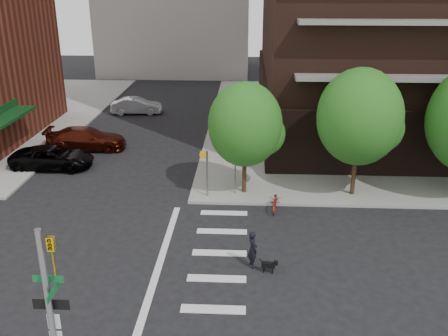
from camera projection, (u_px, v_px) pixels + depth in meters
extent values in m
plane|color=black|center=(143.00, 277.00, 20.30)|extent=(120.00, 120.00, 0.00)
cube|color=gray|center=(446.00, 123.00, 41.23)|extent=(39.00, 33.00, 0.15)
cube|color=silver|center=(213.00, 309.00, 18.30)|extent=(2.40, 0.50, 0.01)
cube|color=silver|center=(217.00, 279.00, 20.16)|extent=(2.40, 0.50, 0.01)
cube|color=silver|center=(219.00, 253.00, 22.03)|extent=(2.40, 0.50, 0.01)
cube|color=silver|center=(222.00, 231.00, 23.89)|extent=(2.40, 0.50, 0.01)
cube|color=silver|center=(224.00, 213.00, 25.76)|extent=(2.40, 0.50, 0.01)
cube|color=silver|center=(155.00, 277.00, 20.28)|extent=(0.30, 13.00, 0.01)
cube|color=black|center=(416.00, 97.00, 41.07)|extent=(25.50, 25.50, 4.00)
cube|color=#0C3814|center=(7.00, 118.00, 31.89)|extent=(1.40, 6.00, 0.20)
cylinder|color=#301E11|center=(244.00, 172.00, 27.58)|extent=(0.24, 0.24, 2.30)
sphere|color=#235B19|center=(245.00, 124.00, 26.59)|extent=(4.00, 4.00, 4.00)
cylinder|color=#301E11|center=(354.00, 172.00, 27.24)|extent=(0.24, 0.24, 2.60)
sphere|color=#235B19|center=(360.00, 117.00, 26.13)|extent=(4.50, 4.50, 4.50)
imported|color=gold|center=(52.00, 257.00, 11.37)|extent=(0.16, 0.20, 1.00)
cube|color=#0A5926|center=(48.00, 279.00, 11.77)|extent=(0.75, 0.02, 0.18)
cube|color=#0A5926|center=(53.00, 292.00, 11.71)|extent=(0.02, 0.75, 0.18)
cube|color=black|center=(51.00, 304.00, 11.99)|extent=(0.90, 0.02, 0.28)
cube|color=silver|center=(54.00, 321.00, 12.17)|extent=(0.32, 0.02, 0.42)
cylinder|color=slate|center=(207.00, 174.00, 26.96)|extent=(0.10, 0.10, 2.60)
cube|color=gold|center=(203.00, 155.00, 26.58)|extent=(0.32, 0.25, 0.32)
cylinder|color=slate|center=(235.00, 174.00, 27.43)|extent=(0.08, 0.08, 2.20)
cube|color=gold|center=(235.00, 160.00, 26.97)|extent=(0.64, 0.02, 0.64)
imported|color=black|center=(52.00, 158.00, 31.58)|extent=(2.44, 5.15, 1.42)
imported|color=#3D1007|center=(86.00, 139.00, 34.97)|extent=(2.72, 5.67, 1.59)
imported|color=silver|center=(136.00, 106.00, 44.14)|extent=(1.92, 4.52, 1.45)
imported|color=maroon|center=(275.00, 202.00, 25.93)|extent=(0.86, 1.91, 0.97)
imported|color=black|center=(253.00, 249.00, 20.76)|extent=(0.70, 0.59, 1.63)
cube|color=black|center=(268.00, 265.00, 20.48)|extent=(0.58, 0.28, 0.22)
cube|color=black|center=(276.00, 263.00, 20.37)|extent=(0.18, 0.16, 0.16)
cylinder|color=black|center=(272.00, 269.00, 20.61)|extent=(0.06, 0.06, 0.24)
cylinder|color=black|center=(264.00, 270.00, 20.52)|extent=(0.06, 0.06, 0.24)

